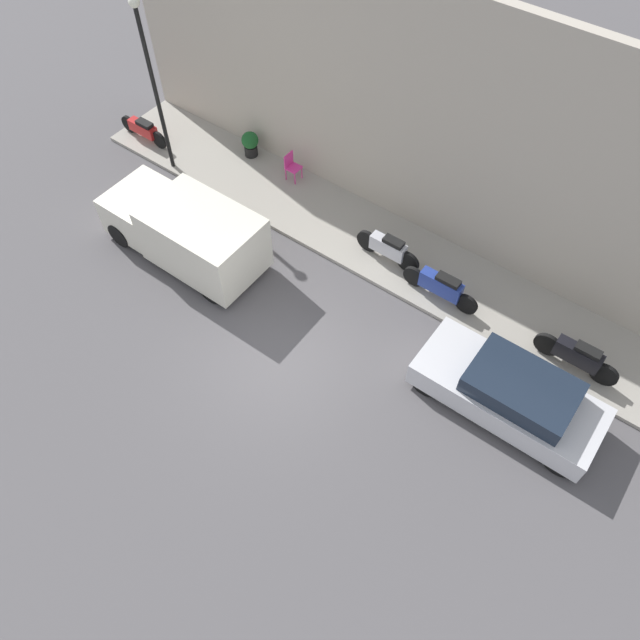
# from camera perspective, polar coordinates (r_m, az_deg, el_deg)

# --- Properties ---
(ground_plane) EXTENTS (60.00, 60.00, 0.00)m
(ground_plane) POSITION_cam_1_polar(r_m,az_deg,el_deg) (15.37, -3.64, -3.49)
(ground_plane) COLOR #514F51
(sidewalk) EXTENTS (2.51, 19.37, 0.11)m
(sidewalk) POSITION_cam_1_polar(r_m,az_deg,el_deg) (17.64, 5.68, 6.72)
(sidewalk) COLOR gray
(sidewalk) RESTS_ON ground_plane
(building_facade) EXTENTS (0.30, 19.37, 6.75)m
(building_facade) POSITION_cam_1_polar(r_m,az_deg,el_deg) (16.39, 9.45, 17.52)
(building_facade) COLOR #B2A899
(building_facade) RESTS_ON ground_plane
(parked_car) EXTENTS (1.75, 4.26, 1.31)m
(parked_car) POSITION_cam_1_polar(r_m,az_deg,el_deg) (14.74, 17.02, -6.42)
(parked_car) COLOR silver
(parked_car) RESTS_ON ground_plane
(delivery_van) EXTENTS (1.95, 4.61, 1.82)m
(delivery_van) POSITION_cam_1_polar(r_m,az_deg,el_deg) (17.15, -12.26, 8.05)
(delivery_van) COLOR silver
(delivery_van) RESTS_ON ground_plane
(motorcycle_blue) EXTENTS (0.30, 2.15, 0.87)m
(motorcycle_blue) POSITION_cam_1_polar(r_m,az_deg,el_deg) (16.22, 11.01, 3.06)
(motorcycle_blue) COLOR navy
(motorcycle_blue) RESTS_ON sidewalk
(motorcycle_black) EXTENTS (0.30, 2.08, 0.89)m
(motorcycle_black) POSITION_cam_1_polar(r_m,az_deg,el_deg) (15.87, 22.50, -3.04)
(motorcycle_black) COLOR black
(motorcycle_black) RESTS_ON sidewalk
(motorcycle_red) EXTENTS (0.30, 1.94, 0.72)m
(motorcycle_red) POSITION_cam_1_polar(r_m,az_deg,el_deg) (21.46, -15.84, 16.44)
(motorcycle_red) COLOR #B21E1E
(motorcycle_red) RESTS_ON sidewalk
(scooter_silver) EXTENTS (0.30, 1.94, 0.85)m
(scooter_silver) POSITION_cam_1_polar(r_m,az_deg,el_deg) (16.90, 6.26, 6.55)
(scooter_silver) COLOR #B7B7BF
(scooter_silver) RESTS_ON sidewalk
(streetlamp) EXTENTS (0.29, 0.29, 5.22)m
(streetlamp) POSITION_cam_1_polar(r_m,az_deg,el_deg) (18.67, -15.18, 20.92)
(streetlamp) COLOR black
(streetlamp) RESTS_ON sidewalk
(potted_plant) EXTENTS (0.53, 0.53, 0.82)m
(potted_plant) POSITION_cam_1_polar(r_m,az_deg,el_deg) (20.20, -6.40, 15.78)
(potted_plant) COLOR black
(potted_plant) RESTS_ON sidewalk
(cafe_chair) EXTENTS (0.40, 0.40, 0.86)m
(cafe_chair) POSITION_cam_1_polar(r_m,az_deg,el_deg) (19.23, -2.61, 13.96)
(cafe_chair) COLOR #D8338C
(cafe_chair) RESTS_ON sidewalk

